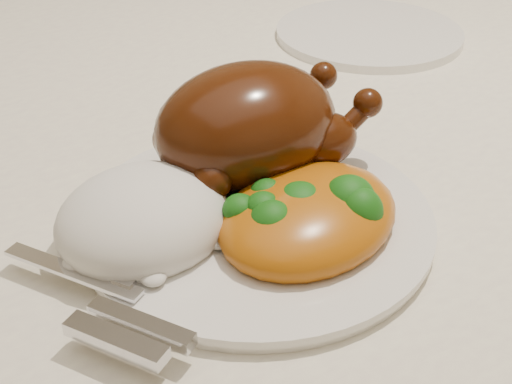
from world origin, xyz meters
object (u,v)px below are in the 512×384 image
dinner_plate (256,221)px  side_plate (369,33)px  dining_table (266,213)px  roast_chicken (252,124)px

dinner_plate → side_plate: bearing=39.3°
side_plate → dining_table: bearing=-150.9°
dinner_plate → roast_chicken: bearing=61.9°
dining_table → roast_chicken: roast_chicken is taller
side_plate → roast_chicken: roast_chicken is taller
dinner_plate → side_plate: size_ratio=1.17×
side_plate → roast_chicken: 0.36m
dinner_plate → side_plate: dinner_plate is taller
dining_table → dinner_plate: bearing=-124.8°
dinner_plate → roast_chicken: roast_chicken is taller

